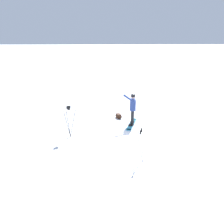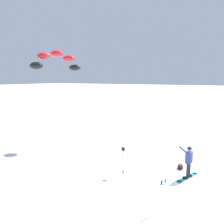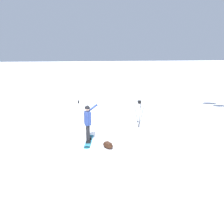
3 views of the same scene
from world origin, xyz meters
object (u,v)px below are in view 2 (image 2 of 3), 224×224
at_px(camera_tripod, 123,155).
at_px(snowboard, 187,177).
at_px(traction_kite, 57,60).
at_px(ski_poles, 163,191).
at_px(snowboarder, 189,159).
at_px(gear_bag_large, 180,167).

bearing_deg(camera_tripod, snowboard, 113.11).
height_order(traction_kite, ski_poles, traction_kite).
distance_m(snowboard, camera_tripod, 3.30).
bearing_deg(snowboarder, camera_tripod, -67.14).
bearing_deg(camera_tripod, traction_kite, -106.69).
bearing_deg(ski_poles, snowboarder, 176.21).
relative_size(snowboarder, traction_kite, 0.40).
xyz_separation_m(snowboarder, gear_bag_large, (-0.96, -0.59, -0.83)).
relative_size(traction_kite, gear_bag_large, 6.52).
xyz_separation_m(snowboard, traction_kite, (-0.50, -8.71, 5.95)).
relative_size(snowboard, traction_kite, 0.41).
relative_size(traction_kite, camera_tripod, 2.87).
distance_m(snowboarder, snowboard, 0.93).
distance_m(camera_tripod, ski_poles, 3.44).
height_order(snowboard, traction_kite, traction_kite).
xyz_separation_m(snowboard, ski_poles, (3.35, -0.20, 0.76)).
distance_m(gear_bag_large, ski_poles, 4.37).
relative_size(snowboarder, camera_tripod, 1.14).
relative_size(snowboarder, gear_bag_large, 2.59).
distance_m(traction_kite, gear_bag_large, 10.04).
bearing_deg(snowboard, gear_bag_large, -149.34).
distance_m(snowboarder, ski_poles, 3.36).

